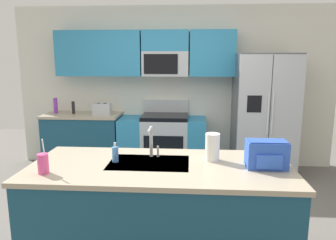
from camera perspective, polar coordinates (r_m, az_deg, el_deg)
name	(u,v)px	position (r m, az deg, el deg)	size (l,w,h in m)	color
ground_plane	(163,226)	(3.60, -0.82, -18.52)	(9.00, 9.00, 0.00)	#66605B
kitchen_wall_unit	(165,77)	(5.23, -0.51, 7.68)	(5.20, 0.43, 2.60)	silver
back_counter	(84,141)	(5.38, -14.86, -3.62)	(1.21, 0.63, 0.90)	navy
range_oven	(163,143)	(5.12, -0.97, -4.09)	(1.36, 0.61, 1.10)	#B7BABF
refrigerator	(264,115)	(5.06, 16.78, 0.84)	(0.90, 0.76, 1.85)	#4C4F54
island_counter	(160,214)	(2.87, -1.40, -16.48)	(2.18, 0.97, 0.90)	navy
toaster	(102,109)	(5.13, -11.73, 1.96)	(0.28, 0.16, 0.18)	#B7BABF
pepper_mill	(73,108)	(5.32, -16.60, 2.15)	(0.05, 0.05, 0.20)	black
bottle_purple	(56,106)	(5.47, -19.50, 2.46)	(0.07, 0.07, 0.25)	purple
sink_faucet	(151,139)	(2.83, -2.98, -3.48)	(0.08, 0.21, 0.28)	#B7BABF
drink_cup_pink	(43,163)	(2.65, -21.47, -7.26)	(0.08, 0.08, 0.28)	#EA4C93
soap_dispenser	(115,154)	(2.78, -9.44, -6.05)	(0.06, 0.06, 0.17)	#4C8CD8
paper_towel_roll	(212,147)	(2.79, 7.96, -4.83)	(0.12, 0.12, 0.24)	white
backpack	(267,154)	(2.71, 17.24, -5.78)	(0.32, 0.22, 0.23)	blue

